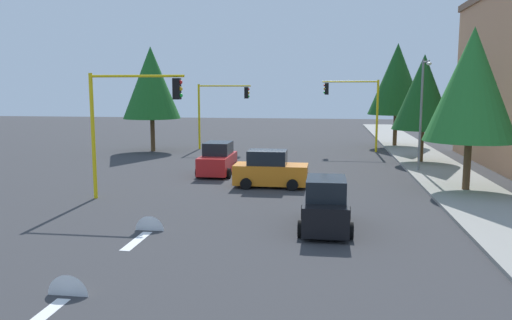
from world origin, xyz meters
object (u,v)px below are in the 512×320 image
traffic_signal_near_right (128,111)px  street_lamp_curbside (423,103)px  tree_roadside_mid (423,92)px  car_red (218,160)px  car_black (326,206)px  tree_opposite_side (151,83)px  tree_roadside_far (397,79)px  tree_roadside_near (472,85)px  traffic_signal_far_right (220,103)px  traffic_signal_far_left (356,101)px  car_orange (270,170)px

traffic_signal_near_right → street_lamp_curbside: (-9.61, 14.94, 0.16)m
street_lamp_curbside → tree_roadside_mid: (-4.39, 0.80, 0.62)m
car_red → car_black: size_ratio=1.01×
tree_opposite_side → car_red: (10.54, 7.86, -4.79)m
tree_roadside_far → car_black: tree_roadside_far is taller
tree_opposite_side → tree_roadside_far: bearing=106.3°
traffic_signal_near_right → tree_roadside_near: tree_roadside_near is taller
street_lamp_curbside → tree_opposite_side: 21.91m
traffic_signal_far_right → traffic_signal_far_left: (0.00, 11.42, 0.22)m
traffic_signal_far_left → tree_roadside_near: 16.74m
car_black → car_orange: bearing=-159.2°
tree_roadside_mid → car_red: 15.23m
tree_roadside_far → tree_roadside_near: bearing=2.9°
street_lamp_curbside → car_black: 15.04m
traffic_signal_far_right → traffic_signal_near_right: 20.00m
traffic_signal_far_left → car_orange: (16.00, -5.26, -3.28)m
tree_roadside_far → car_black: 28.97m
traffic_signal_far_right → traffic_signal_near_right: size_ratio=0.94×
tree_roadside_near → tree_opposite_side: 25.66m
traffic_signal_near_right → tree_opposite_side: (-18.00, -5.26, 1.49)m
car_orange → car_red: bearing=-133.7°
street_lamp_curbside → tree_roadside_mid: tree_roadside_mid is taller
street_lamp_curbside → tree_opposite_side: tree_opposite_side is taller
traffic_signal_near_right → car_black: size_ratio=1.51×
car_black → tree_roadside_mid: bearing=159.9°
car_orange → tree_roadside_mid: bearing=136.4°
traffic_signal_far_left → tree_opposite_side: (2.00, -16.73, 1.51)m
tree_roadside_near → tree_roadside_far: bearing=-177.1°
traffic_signal_far_right → car_orange: bearing=21.1°
tree_roadside_far → car_black: size_ratio=2.33×
tree_roadside_mid → car_black: 19.45m
traffic_signal_far_right → car_orange: 17.42m
street_lamp_curbside → tree_roadside_mid: size_ratio=0.92×
traffic_signal_near_right → tree_roadside_mid: 21.08m
traffic_signal_far_right → tree_roadside_mid: 16.82m
tree_opposite_side → car_black: bearing=33.5°
traffic_signal_far_right → car_orange: traffic_signal_far_right is taller
tree_roadside_near → car_red: (-3.46, -13.64, -4.51)m
traffic_signal_far_right → street_lamp_curbside: bearing=55.1°
traffic_signal_far_right → traffic_signal_near_right: bearing=-0.2°
street_lamp_curbside → car_orange: bearing=-57.2°
traffic_signal_far_left → car_black: (23.86, -2.27, -3.28)m
traffic_signal_far_right → traffic_signal_far_left: size_ratio=0.94×
traffic_signal_far_left → tree_roadside_near: tree_roadside_near is taller
street_lamp_curbside → car_red: bearing=-80.1°
traffic_signal_far_left → tree_roadside_far: (-4.00, 3.77, 1.86)m
traffic_signal_far_right → traffic_signal_near_right: (20.00, -0.05, 0.23)m
traffic_signal_near_right → tree_roadside_near: bearing=103.8°
car_red → tree_opposite_side: bearing=-143.3°
traffic_signal_near_right → street_lamp_curbside: size_ratio=0.85×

